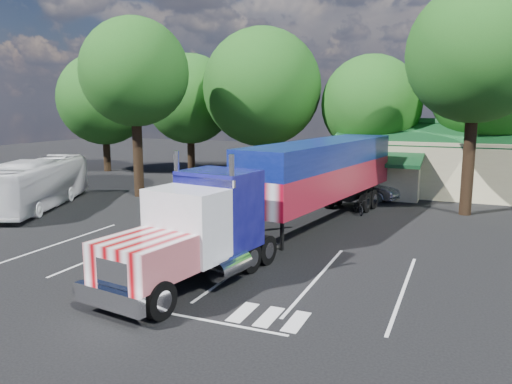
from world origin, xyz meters
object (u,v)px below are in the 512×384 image
at_px(woman, 261,216).
at_px(semi_truck, 298,182).
at_px(tour_bus, 38,184).
at_px(silver_sedan, 366,188).
at_px(bicycle, 358,206).

bearing_deg(woman, semi_truck, -84.00).
xyz_separation_m(woman, tour_bus, (-15.51, -0.03, 0.75)).
bearing_deg(silver_sedan, tour_bus, 137.76).
bearing_deg(tour_bus, silver_sedan, 7.73).
height_order(semi_truck, bicycle, semi_truck).
height_order(woman, silver_sedan, woman).
relative_size(tour_bus, silver_sedan, 2.42).
bearing_deg(silver_sedan, semi_truck, -170.45).
xyz_separation_m(woman, bicycle, (3.90, 6.15, -0.35)).
relative_size(semi_truck, silver_sedan, 4.99).
relative_size(woman, tour_bus, 0.14).
bearing_deg(semi_truck, tour_bus, -170.58).
relative_size(semi_truck, bicycle, 13.03).
xyz_separation_m(bicycle, tour_bus, (-19.41, -6.18, 1.10)).
height_order(woman, tour_bus, tour_bus).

